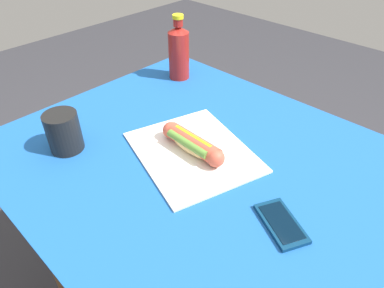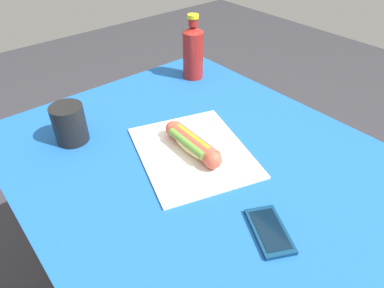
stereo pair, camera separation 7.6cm
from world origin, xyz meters
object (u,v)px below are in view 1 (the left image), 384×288
object	(u,v)px
soda_bottle	(179,51)
hot_dog	(192,144)
drinking_cup	(64,132)
cell_phone	(281,223)

from	to	relation	value
soda_bottle	hot_dog	bearing A→B (deg)	139.56
soda_bottle	drinking_cup	size ratio (longest dim) A/B	2.09
drinking_cup	soda_bottle	bearing A→B (deg)	-80.57
cell_phone	drinking_cup	bearing A→B (deg)	17.15
hot_dog	soda_bottle	size ratio (longest dim) A/B	0.94
hot_dog	soda_bottle	world-z (taller)	soda_bottle
hot_dog	cell_phone	world-z (taller)	hot_dog
soda_bottle	drinking_cup	xyz separation A→B (m)	(-0.08, 0.49, -0.04)
cell_phone	soda_bottle	distance (m)	0.70
cell_phone	drinking_cup	xyz separation A→B (m)	(0.54, 0.17, 0.05)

